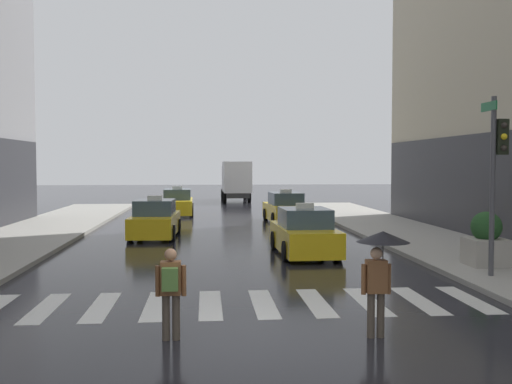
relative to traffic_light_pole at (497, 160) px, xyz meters
name	(u,v)px	position (x,y,z in m)	size (l,w,h in m)	color
ground_plane	(246,345)	(-7.05, -5.01, -3.26)	(160.00, 160.00, 0.00)	black
crosswalk_markings	(237,304)	(-7.05, -2.01, -3.25)	(11.30, 2.80, 0.01)	silver
traffic_light_pole	(497,160)	(0.00, 0.00, 0.00)	(0.44, 0.84, 4.80)	#47474C
taxi_lead	(304,234)	(-4.32, 5.08, -2.53)	(2.01, 4.58, 1.80)	yellow
taxi_second	(155,220)	(-9.92, 10.44, -2.53)	(2.06, 4.60, 1.80)	yellow
taxi_third	(285,209)	(-3.45, 16.32, -2.53)	(2.12, 4.63, 1.80)	yellow
taxi_fourth	(178,204)	(-9.46, 21.30, -2.53)	(1.98, 4.57, 1.80)	yellow
box_truck	(236,179)	(-5.19, 34.49, -1.41)	(2.32, 7.55, 3.35)	#2D2D2D
pedestrian_with_umbrella	(381,255)	(-4.60, -4.78, -1.74)	(0.96, 0.96, 1.94)	#473D33
pedestrian_with_backpack	(171,287)	(-8.37, -4.65, -2.29)	(0.55, 0.43, 1.65)	#473D33
planter_near_corner	(486,241)	(0.53, 1.57, -2.38)	(1.10, 1.10, 1.60)	#A8A399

